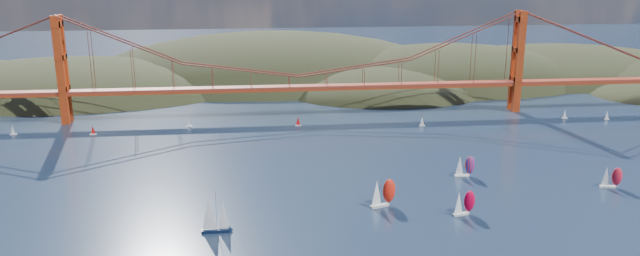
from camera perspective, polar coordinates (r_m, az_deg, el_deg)
The scene contains 14 objects.
headlands at distance 438.60m, azimuth 2.96°, elevation 2.86°, with size 725.00×225.00×96.00m.
bridge at distance 328.89m, azimuth -2.31°, elevation 6.53°, with size 552.00×12.00×55.00m.
sloop_navy at distance 198.01m, azimuth -9.68°, elevation -7.77°, with size 8.89×5.05×13.81m.
racer_0 at distance 215.93m, azimuth 5.74°, elevation -5.88°, with size 9.75×6.14×10.91m.
racer_1 at distance 213.92m, azimuth 13.01°, elevation -6.65°, with size 8.29×4.78×9.29m.
racer_2 at distance 256.28m, azimuth 25.07°, elevation -4.06°, with size 7.90×4.04×8.88m.
racer_rwb at distance 250.11m, azimuth 13.08°, elevation -3.37°, with size 8.05×3.27×9.26m.
distant_boat_1 at distance 334.55m, azimuth -26.29°, elevation -0.17°, with size 3.00×2.00×4.70m.
distant_boat_2 at distance 319.57m, azimuth -20.06°, elevation -0.16°, with size 3.00×2.00×4.70m.
distant_boat_3 at distance 320.86m, azimuth -11.91°, elevation 0.52°, with size 3.00×2.00×4.70m.
distant_boat_4 at distance 354.73m, azimuth 21.47°, elevation 1.20°, with size 3.00×2.00×4.70m.
distant_boat_5 at distance 360.78m, azimuth 24.76°, elevation 1.07°, with size 3.00×2.00×4.70m.
distant_boat_8 at distance 319.58m, azimuth 9.32°, elevation 0.59°, with size 3.00×2.00×4.70m.
distant_boat_9 at distance 315.87m, azimuth -2.02°, elevation 0.62°, with size 3.00×2.00×4.70m.
Camera 1 is at (-23.72, -144.09, 83.73)m, focal length 35.00 mm.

